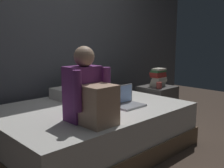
% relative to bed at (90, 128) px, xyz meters
% --- Properties ---
extents(ground_plane, '(8.00, 8.00, 0.00)m').
position_rel_bed_xyz_m(ground_plane, '(0.20, -0.30, -0.24)').
color(ground_plane, '#47382D').
extents(wall_back, '(5.60, 0.10, 2.70)m').
position_rel_bed_xyz_m(wall_back, '(0.20, 0.90, 1.11)').
color(wall_back, '#4C4F54').
rests_on(wall_back, ground_plane).
extents(bed, '(2.00, 1.50, 0.48)m').
position_rel_bed_xyz_m(bed, '(0.00, 0.00, 0.00)').
color(bed, '#7A6047').
rests_on(bed, ground_plane).
extents(nightstand, '(0.44, 0.46, 0.53)m').
position_rel_bed_xyz_m(nightstand, '(1.30, 0.05, 0.03)').
color(nightstand, '#474442').
rests_on(nightstand, ground_plane).
extents(person_sitting, '(0.39, 0.44, 0.66)m').
position_rel_bed_xyz_m(person_sitting, '(-0.33, -0.41, 0.49)').
color(person_sitting, '#75337A').
rests_on(person_sitting, bed).
extents(laptop, '(0.32, 0.23, 0.22)m').
position_rel_bed_xyz_m(laptop, '(0.29, -0.27, 0.30)').
color(laptop, '#9EA0A5').
rests_on(laptop, bed).
extents(pillow, '(0.56, 0.36, 0.13)m').
position_rel_bed_xyz_m(pillow, '(0.16, 0.45, 0.31)').
color(pillow, silver).
rests_on(pillow, bed).
extents(book_stack, '(0.23, 0.16, 0.26)m').
position_rel_bed_xyz_m(book_stack, '(1.33, 0.06, 0.42)').
color(book_stack, beige).
rests_on(book_stack, nightstand).
extents(mug, '(0.08, 0.08, 0.09)m').
position_rel_bed_xyz_m(mug, '(1.17, -0.07, 0.33)').
color(mug, '#933833').
rests_on(mug, nightstand).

